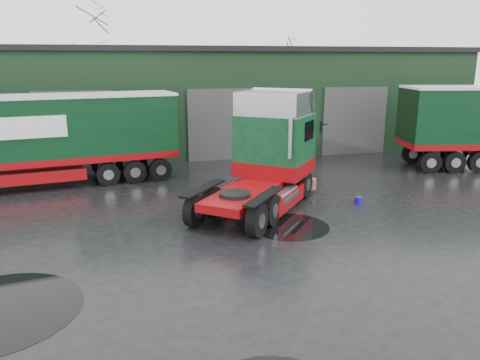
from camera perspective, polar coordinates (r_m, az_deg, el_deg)
name	(u,v)px	position (r m, az deg, el deg)	size (l,w,h in m)	color
ground	(245,262)	(13.40, 0.59, -10.00)	(100.00, 100.00, 0.00)	black
warehouse	(207,96)	(32.32, -4.08, 10.16)	(32.40, 12.40, 6.30)	black
hero_tractor	(255,153)	(17.24, 1.86, 3.26)	(3.01, 7.10, 4.41)	#0F3F20
trailer_left	(27,142)	(22.65, -24.48, 4.27)	(2.71, 13.23, 4.11)	silver
wash_bucket	(359,200)	(19.15, 14.25, -2.42)	(0.29, 0.29, 0.28)	#1608AD
tree_back_a	(94,70)	(42.01, -17.38, 12.71)	(4.40, 4.40, 9.50)	black
tree_back_b	(277,80)	(43.82, 4.52, 12.04)	(4.40, 4.40, 7.50)	black
puddle_1	(289,226)	(16.20, 6.02, -5.65)	(2.75, 2.75, 0.01)	black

